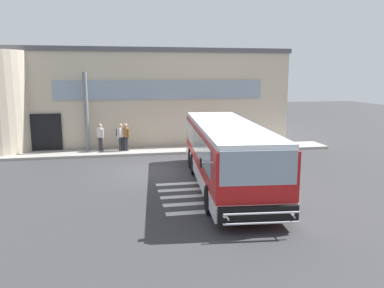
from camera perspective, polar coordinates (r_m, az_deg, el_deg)
ground_plane at (r=19.03m, az=-5.52°, el=-4.13°), size 80.00×90.00×0.02m
bay_paint_stripes at (r=15.36m, az=3.46°, el=-7.60°), size 4.40×3.96×0.01m
terminal_building at (r=30.00m, az=-8.97°, el=7.33°), size 21.06×13.80×6.45m
boarding_curb at (r=23.68m, az=-6.59°, el=-1.07°), size 23.26×2.00×0.15m
entry_support_column at (r=23.95m, az=-15.63°, el=4.69°), size 0.28×0.28×4.76m
bus_main_foreground at (r=16.34m, az=5.17°, el=-1.70°), size 3.90×10.95×2.70m
passenger_near_column at (r=23.69m, az=-13.61°, el=1.19°), size 0.42×0.47×1.68m
passenger_by_doorway at (r=23.50m, az=-10.69°, el=1.31°), size 0.52×0.51×1.68m
passenger_at_curb_edge at (r=23.49m, az=-9.93°, el=1.25°), size 0.45×0.44×1.68m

